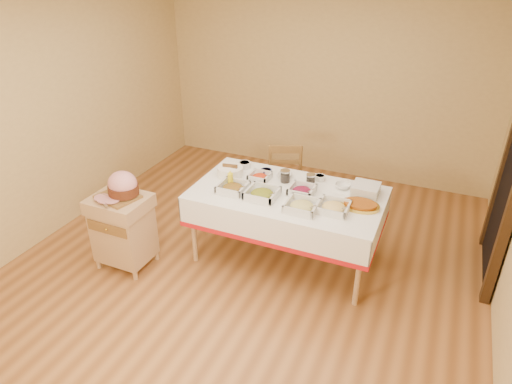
% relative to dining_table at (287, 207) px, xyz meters
% --- Properties ---
extents(room_shell, '(5.00, 5.00, 5.00)m').
position_rel_dining_table_xyz_m(room_shell, '(-0.30, -0.30, 0.70)').
color(room_shell, '#9C6030').
rests_on(room_shell, ground).
extents(dining_table, '(1.82, 1.02, 0.76)m').
position_rel_dining_table_xyz_m(dining_table, '(0.00, 0.00, 0.00)').
color(dining_table, tan).
rests_on(dining_table, ground).
extents(butcher_cart, '(0.54, 0.46, 0.76)m').
position_rel_dining_table_xyz_m(butcher_cart, '(-1.42, -0.74, -0.17)').
color(butcher_cart, tan).
rests_on(butcher_cart, ground).
extents(dining_chair, '(0.51, 0.50, 0.89)m').
position_rel_dining_table_xyz_m(dining_chair, '(-0.26, 0.66, -0.14)').
color(dining_chair, brown).
rests_on(dining_chair, ground).
extents(ham_on_board, '(0.40, 0.38, 0.26)m').
position_rel_dining_table_xyz_m(ham_on_board, '(-1.38, -0.71, 0.27)').
color(ham_on_board, brown).
rests_on(ham_on_board, butcher_cart).
extents(serving_dish_a, '(0.27, 0.26, 0.12)m').
position_rel_dining_table_xyz_m(serving_dish_a, '(-0.49, -0.19, 0.20)').
color(serving_dish_a, silver).
rests_on(serving_dish_a, dining_table).
extents(serving_dish_b, '(0.29, 0.29, 0.12)m').
position_rel_dining_table_xyz_m(serving_dish_b, '(-0.19, -0.19, 0.20)').
color(serving_dish_b, silver).
rests_on(serving_dish_b, dining_table).
extents(serving_dish_c, '(0.28, 0.28, 0.11)m').
position_rel_dining_table_xyz_m(serving_dish_c, '(0.23, -0.26, 0.20)').
color(serving_dish_c, silver).
rests_on(serving_dish_c, dining_table).
extents(serving_dish_d, '(0.27, 0.27, 0.10)m').
position_rel_dining_table_xyz_m(serving_dish_d, '(0.49, -0.16, 0.19)').
color(serving_dish_d, silver).
rests_on(serving_dish_d, dining_table).
extents(serving_dish_e, '(0.21, 0.20, 0.10)m').
position_rel_dining_table_xyz_m(serving_dish_e, '(-0.35, 0.15, 0.19)').
color(serving_dish_e, silver).
rests_on(serving_dish_e, dining_table).
extents(serving_dish_f, '(0.25, 0.23, 0.11)m').
position_rel_dining_table_xyz_m(serving_dish_f, '(0.13, 0.03, 0.20)').
color(serving_dish_f, silver).
rests_on(serving_dish_f, dining_table).
extents(small_bowl_left, '(0.13, 0.13, 0.06)m').
position_rel_dining_table_xyz_m(small_bowl_left, '(-0.61, 0.34, 0.20)').
color(small_bowl_left, silver).
rests_on(small_bowl_left, dining_table).
extents(small_bowl_mid, '(0.12, 0.12, 0.05)m').
position_rel_dining_table_xyz_m(small_bowl_mid, '(-0.34, 0.29, 0.19)').
color(small_bowl_mid, navy).
rests_on(small_bowl_mid, dining_table).
extents(small_bowl_right, '(0.11, 0.11, 0.05)m').
position_rel_dining_table_xyz_m(small_bowl_right, '(0.21, 0.38, 0.19)').
color(small_bowl_right, silver).
rests_on(small_bowl_right, dining_table).
extents(bowl_white_imported, '(0.17, 0.17, 0.04)m').
position_rel_dining_table_xyz_m(bowl_white_imported, '(-0.14, 0.30, 0.18)').
color(bowl_white_imported, silver).
rests_on(bowl_white_imported, dining_table).
extents(bowl_small_imported, '(0.19, 0.19, 0.05)m').
position_rel_dining_table_xyz_m(bowl_small_imported, '(0.46, 0.30, 0.18)').
color(bowl_small_imported, silver).
rests_on(bowl_small_imported, dining_table).
extents(preserve_jar_left, '(0.10, 0.10, 0.13)m').
position_rel_dining_table_xyz_m(preserve_jar_left, '(-0.10, 0.20, 0.22)').
color(preserve_jar_left, silver).
rests_on(preserve_jar_left, dining_table).
extents(preserve_jar_right, '(0.09, 0.09, 0.12)m').
position_rel_dining_table_xyz_m(preserve_jar_right, '(0.15, 0.24, 0.21)').
color(preserve_jar_right, silver).
rests_on(preserve_jar_right, dining_table).
extents(mustard_bottle, '(0.05, 0.05, 0.17)m').
position_rel_dining_table_xyz_m(mustard_bottle, '(-0.56, -0.09, 0.24)').
color(mustard_bottle, yellow).
rests_on(mustard_bottle, dining_table).
extents(bread_basket, '(0.26, 0.26, 0.12)m').
position_rel_dining_table_xyz_m(bread_basket, '(-0.67, 0.11, 0.21)').
color(bread_basket, white).
rests_on(bread_basket, dining_table).
extents(plate_stack, '(0.25, 0.25, 0.10)m').
position_rel_dining_table_xyz_m(plate_stack, '(0.69, 0.25, 0.21)').
color(plate_stack, silver).
rests_on(plate_stack, dining_table).
extents(brass_platter, '(0.35, 0.25, 0.05)m').
position_rel_dining_table_xyz_m(brass_platter, '(0.70, -0.01, 0.18)').
color(brass_platter, gold).
rests_on(brass_platter, dining_table).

